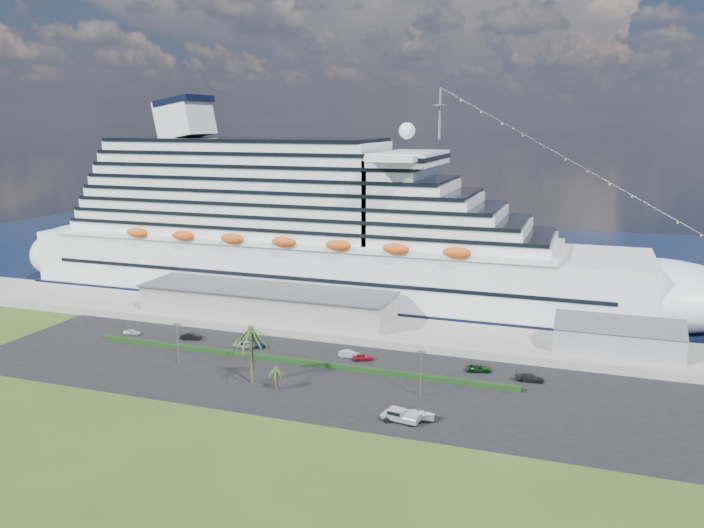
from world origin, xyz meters
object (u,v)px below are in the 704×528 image
at_px(pickup_truck, 400,415).
at_px(boat_trailer, 418,414).
at_px(cruise_ship, 318,237).
at_px(parked_car_3, 254,343).

relative_size(pickup_truck, boat_trailer, 0.98).
bearing_deg(pickup_truck, boat_trailer, 28.05).
bearing_deg(boat_trailer, cruise_ship, 123.56).
relative_size(parked_car_3, boat_trailer, 0.84).
xyz_separation_m(parked_car_3, boat_trailer, (41.08, -23.72, 0.40)).
relative_size(parked_car_3, pickup_truck, 0.86).
distance_m(parked_car_3, boat_trailer, 47.44).
distance_m(cruise_ship, boat_trailer, 80.20).
bearing_deg(pickup_truck, cruise_ship, 121.42).
height_order(cruise_ship, pickup_truck, cruise_ship).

